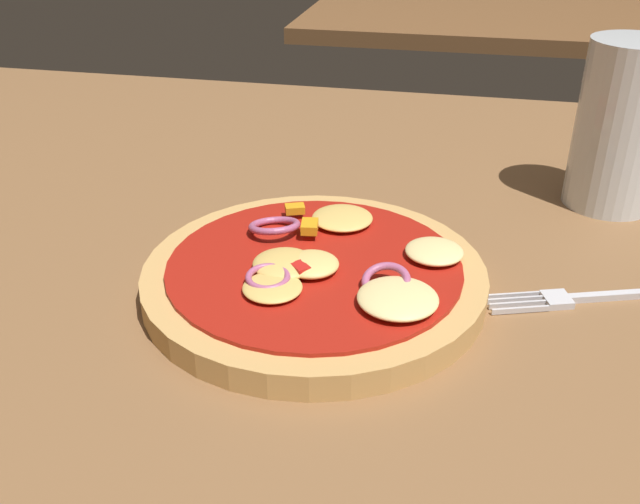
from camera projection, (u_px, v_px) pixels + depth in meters
dining_table at (324, 307)px, 0.50m from camera, size 1.20×1.01×0.03m
pizza at (316, 276)px, 0.49m from camera, size 0.24×0.24×0.04m
fork at (605, 296)px, 0.49m from camera, size 0.18×0.07×0.01m
beer_glass at (620, 135)px, 0.59m from camera, size 0.08×0.08×0.14m
background_table at (528, 15)px, 1.46m from camera, size 0.90×0.60×0.03m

